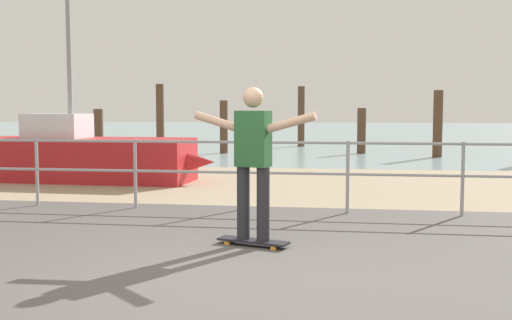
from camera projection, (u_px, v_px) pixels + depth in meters
name	position (u px, v px, depth m)	size (l,w,h in m)	color
beach_strip	(290.00, 184.00, 12.21)	(24.00, 6.00, 0.04)	tan
sea_surface	(330.00, 132.00, 39.80)	(72.00, 50.00, 0.04)	#849EA3
railing_fence	(135.00, 163.00, 9.10)	(12.62, 0.05, 1.05)	#9EA0A5
sailboat	(92.00, 156.00, 12.51)	(4.98, 1.55, 5.73)	#B21E23
skateboard	(253.00, 241.00, 6.62)	(0.82, 0.44, 0.08)	black
skateboarder	(253.00, 154.00, 6.54)	(1.40, 0.53, 1.65)	#26262B
groyne_post_0	(99.00, 130.00, 21.30)	(0.33, 0.33, 1.49)	#513826
groyne_post_1	(160.00, 118.00, 20.83)	(0.27, 0.27, 2.34)	#513826
groyne_post_2	(224.00, 127.00, 20.28)	(0.27, 0.27, 1.77)	#513826
groyne_post_3	(301.00, 117.00, 23.99)	(0.27, 0.27, 2.37)	#513826
groyne_post_4	(361.00, 131.00, 20.18)	(0.29, 0.29, 1.52)	#513826
groyne_post_5	(438.00, 124.00, 18.61)	(0.29, 0.29, 2.06)	#513826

